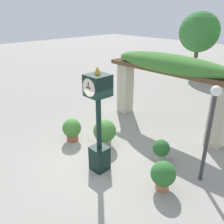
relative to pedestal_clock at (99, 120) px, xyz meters
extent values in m
plane|color=gray|center=(-0.37, 0.11, -1.60)|extent=(60.00, 60.00, 0.00)
cube|color=black|center=(0.00, 0.00, -1.23)|extent=(0.46, 0.46, 0.74)
cylinder|color=black|center=(0.00, 0.00, -0.10)|extent=(0.14, 0.14, 1.52)
cylinder|color=gold|center=(0.00, 0.00, 0.68)|extent=(0.23, 0.23, 0.04)
cube|color=black|center=(0.00, 0.00, 0.98)|extent=(0.56, 0.56, 0.56)
cylinder|color=beige|center=(0.00, -0.29, 0.98)|extent=(0.46, 0.02, 0.46)
cylinder|color=beige|center=(0.00, 0.29, 0.98)|extent=(0.46, 0.02, 0.46)
cube|color=black|center=(0.00, -0.31, 0.98)|extent=(0.16, 0.01, 0.02)
cube|color=black|center=(0.00, -0.31, 1.05)|extent=(0.02, 0.01, 0.15)
cone|color=gold|center=(0.00, 0.00, 1.36)|extent=(0.20, 0.20, 0.21)
cube|color=#BCB299|center=(-2.48, 3.70, -0.50)|extent=(0.52, 0.52, 2.20)
cube|color=#BCB299|center=(1.75, 3.70, -0.50)|extent=(0.52, 0.52, 2.20)
cube|color=brown|center=(-0.37, 3.44, 0.69)|extent=(5.36, 0.14, 0.17)
cube|color=brown|center=(-0.37, 3.70, 0.69)|extent=(5.36, 0.14, 0.17)
cube|color=brown|center=(-0.37, 3.96, 0.69)|extent=(5.36, 0.14, 0.17)
ellipsoid|color=#427F33|center=(-0.37, 3.70, 0.95)|extent=(4.73, 1.12, 0.70)
cylinder|color=#B26B4C|center=(1.78, 0.62, -1.48)|extent=(0.35, 0.35, 0.23)
sphere|color=#2D6B2D|center=(1.78, 0.62, -1.12)|extent=(0.66, 0.66, 0.66)
cylinder|color=gray|center=(1.01, 1.61, -1.46)|extent=(0.29, 0.29, 0.28)
sphere|color=#235B28|center=(1.01, 1.61, -1.12)|extent=(0.53, 0.53, 0.53)
cylinder|color=#9E563D|center=(-1.95, 0.39, -1.48)|extent=(0.41, 0.41, 0.24)
sphere|color=#427F33|center=(-1.95, 0.39, -1.11)|extent=(0.67, 0.67, 0.67)
cylinder|color=gray|center=(-0.90, 1.01, -1.47)|extent=(0.45, 0.45, 0.26)
sphere|color=#427F33|center=(-0.90, 1.01, -1.04)|extent=(0.79, 0.79, 0.79)
cylinder|color=#333338|center=(2.30, 1.70, -0.37)|extent=(0.10, 0.10, 2.46)
sphere|color=white|center=(2.30, 1.70, 0.99)|extent=(0.26, 0.26, 0.26)
cylinder|color=brown|center=(-3.81, 12.48, -0.61)|extent=(0.28, 0.28, 1.97)
sphere|color=#387A38|center=(-3.81, 12.48, 1.34)|extent=(2.75, 2.75, 2.75)
camera|label=1|loc=(4.44, -3.75, 2.75)|focal=38.00mm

